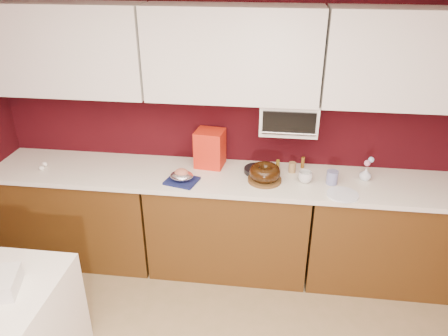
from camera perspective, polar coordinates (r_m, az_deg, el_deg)
The scene contains 29 objects.
wall_back at distance 3.69m, azimuth 1.30°, elevation 6.01°, with size 4.00×0.02×2.50m, color #34070B.
base_cabinet_left at distance 4.14m, azimuth -18.09°, elevation -5.66°, with size 1.31×0.58×0.86m, color #4F2F0F.
base_cabinet_center at distance 3.79m, azimuth 0.67°, elevation -7.33°, with size 1.31×0.58×0.86m, color #4F2F0F.
base_cabinet_right at distance 3.90m, azimuth 20.73°, elevation -8.26°, with size 1.31×0.58×0.86m, color #4F2F0F.
countertop at distance 3.56m, azimuth 0.71°, elevation -1.32°, with size 4.00×0.62×0.04m, color white.
upper_cabinet_left at distance 3.75m, azimuth -20.32°, elevation 14.30°, with size 1.31×0.33×0.70m, color white.
upper_cabinet_center at distance 3.36m, azimuth 1.10°, elevation 14.63°, with size 1.31×0.33×0.70m, color white.
upper_cabinet_right at distance 3.48m, azimuth 24.07°, elevation 12.82°, with size 1.31×0.33×0.70m, color white.
toaster_oven at distance 3.49m, azimuth 8.47°, elevation 6.70°, with size 0.45×0.30×0.25m, color white.
toaster_oven_door at distance 3.34m, azimuth 8.48°, elevation 5.77°, with size 0.40×0.02×0.18m, color black.
toaster_oven_handle at distance 3.36m, azimuth 8.40°, elevation 4.49°, with size 0.02×0.02×0.42m, color silver.
cake_base at distance 3.48m, azimuth 5.31°, elevation -1.54°, with size 0.27×0.27×0.02m, color brown.
bundt_cake at distance 3.45m, azimuth 5.36°, elevation -0.55°, with size 0.25×0.25×0.10m, color black.
navy_towel at distance 3.47m, azimuth -5.53°, elevation -1.68°, with size 0.24×0.20×0.02m, color #131948.
foil_ham_nest at distance 3.45m, azimuth -5.56°, elevation -1.01°, with size 0.18×0.15×0.07m, color silver.
roasted_ham at distance 3.44m, azimuth -5.58°, elevation -0.64°, with size 0.11×0.09×0.07m, color #C27159.
pandoro_box at distance 3.66m, azimuth -1.85°, elevation 2.59°, with size 0.23×0.21×0.31m, color #B20B13.
dark_pan at distance 3.61m, azimuth 4.39°, elevation -0.30°, with size 0.22×0.22×0.04m, color black.
coffee_mug at distance 3.49m, azimuth 10.57°, elevation -1.02°, with size 0.10×0.10×0.11m, color silver.
blue_jar at distance 3.52m, azimuth 13.94°, elevation -1.20°, with size 0.09×0.09×0.11m, color navy.
flower_vase at distance 3.65m, azimuth 18.01°, elevation -0.67°, with size 0.08×0.08×0.11m, color silver.
flower_pink at distance 3.61m, azimuth 18.21°, elevation 0.61°, with size 0.05×0.05×0.05m, color pink.
flower_blue at distance 3.62m, azimuth 18.67°, elevation 1.04°, with size 0.05×0.05×0.05m, color #9AC5F6.
china_plate at distance 3.39m, azimuth 15.25°, elevation -3.38°, with size 0.24×0.24×0.01m, color white.
amber_bottle at distance 3.66m, azimuth 7.03°, elevation 0.39°, with size 0.03×0.03×0.09m, color olive.
paper_cup at distance 3.64m, azimuth 8.90°, elevation 0.09°, with size 0.06×0.06×0.09m, color olive.
egg_left at distance 3.94m, azimuth -22.71°, elevation -0.00°, with size 0.05×0.04×0.04m, color white.
egg_right at distance 4.00m, azimuth -22.40°, elevation 0.47°, with size 0.05×0.04×0.04m, color white.
amber_bottle_tall at distance 3.72m, azimuth 10.25°, elevation 0.72°, with size 0.03×0.03×0.10m, color brown.
Camera 1 is at (0.36, -1.18, 2.55)m, focal length 35.00 mm.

